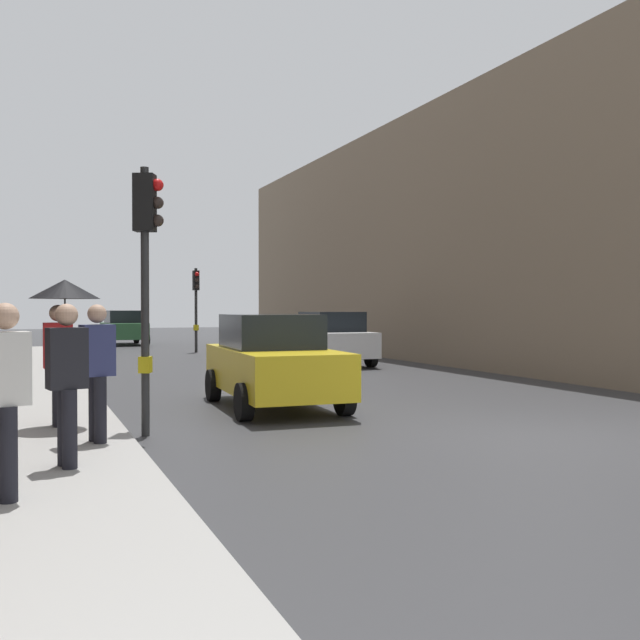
% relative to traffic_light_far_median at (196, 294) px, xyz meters
% --- Properties ---
extents(ground_plane, '(120.00, 120.00, 0.00)m').
position_rel_traffic_light_far_median_xyz_m(ground_plane, '(0.23, -21.56, -2.47)').
color(ground_plane, '#38383A').
extents(sidewalk_kerb, '(2.53, 40.00, 0.16)m').
position_rel_traffic_light_far_median_xyz_m(sidewalk_kerb, '(-6.61, -15.56, -2.39)').
color(sidewalk_kerb, '#A8A5A0').
rests_on(sidewalk_kerb, ground).
extents(building_facade_right, '(12.00, 30.75, 8.78)m').
position_rel_traffic_light_far_median_xyz_m(building_facade_right, '(11.81, -5.84, 1.92)').
color(building_facade_right, gray).
rests_on(building_facade_right, ground).
extents(traffic_light_far_median, '(0.24, 0.43, 3.58)m').
position_rel_traffic_light_far_median_xyz_m(traffic_light_far_median, '(0.00, 0.00, 0.00)').
color(traffic_light_far_median, '#2D2D2D').
rests_on(traffic_light_far_median, ground).
extents(traffic_light_near_right, '(0.45, 0.34, 3.94)m').
position_rel_traffic_light_far_median_xyz_m(traffic_light_near_right, '(-5.03, -19.17, 0.25)').
color(traffic_light_near_right, '#2D2D2D').
rests_on(traffic_light_near_right, ground).
extents(car_white_compact, '(2.07, 4.23, 1.76)m').
position_rel_traffic_light_far_median_xyz_m(car_white_compact, '(2.58, -8.33, -1.59)').
color(car_white_compact, silver).
rests_on(car_white_compact, ground).
extents(car_green_estate, '(2.18, 4.28, 1.76)m').
position_rel_traffic_light_far_median_xyz_m(car_green_estate, '(-2.04, 7.84, -1.59)').
color(car_green_estate, '#2D6038').
rests_on(car_green_estate, ground).
extents(car_yellow_taxi, '(2.20, 4.29, 1.76)m').
position_rel_traffic_light_far_median_xyz_m(car_yellow_taxi, '(-2.35, -17.04, -1.59)').
color(car_yellow_taxi, yellow).
rests_on(car_yellow_taxi, ground).
extents(pedestrian_with_umbrella, '(1.00, 1.00, 2.14)m').
position_rel_traffic_light_far_median_xyz_m(pedestrian_with_umbrella, '(-6.17, -18.74, -0.63)').
color(pedestrian_with_umbrella, black).
rests_on(pedestrian_with_umbrella, sidewalk_kerb).
extents(pedestrian_with_grey_backpack, '(0.65, 0.41, 1.77)m').
position_rel_traffic_light_far_median_xyz_m(pedestrian_with_grey_backpack, '(-5.87, -20.28, -1.31)').
color(pedestrian_with_grey_backpack, black).
rests_on(pedestrian_with_grey_backpack, sidewalk_kerb).
extents(pedestrian_with_black_backpack, '(0.64, 0.40, 1.77)m').
position_rel_traffic_light_far_median_xyz_m(pedestrian_with_black_backpack, '(-6.88, -22.81, -1.31)').
color(pedestrian_with_black_backpack, black).
rests_on(pedestrian_with_black_backpack, sidewalk_kerb).
extents(pedestrian_in_dark_coat, '(0.44, 0.36, 1.77)m').
position_rel_traffic_light_far_median_xyz_m(pedestrian_in_dark_coat, '(-6.26, -21.62, -1.34)').
color(pedestrian_in_dark_coat, black).
rests_on(pedestrian_in_dark_coat, sidewalk_kerb).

